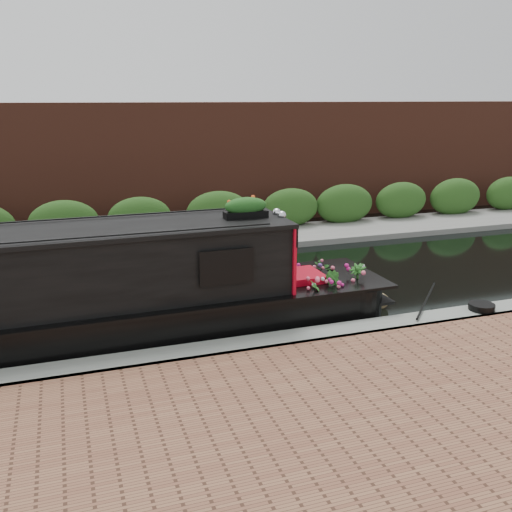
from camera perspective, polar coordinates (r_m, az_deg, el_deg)
name	(u,v)px	position (r m, az deg, el deg)	size (l,w,h in m)	color
ground	(182,296)	(12.48, -7.38, -3.99)	(80.00, 80.00, 0.00)	black
near_bank_coping	(223,360)	(9.51, -3.28, -10.35)	(40.00, 0.60, 0.50)	gray
near_bank_pavers	(319,509)	(6.56, 6.30, -23.84)	(40.00, 7.00, 0.50)	brown
far_bank_path	(152,249)	(16.44, -10.35, 0.70)	(40.00, 2.40, 0.34)	slate
far_hedge	(147,242)	(17.31, -10.81, 1.43)	(40.00, 1.10, 2.80)	#274F1A
far_brick_wall	(138,227)	(19.34, -11.72, 2.86)	(40.00, 1.00, 8.00)	#5C2C1F
narrowboat	(65,303)	(10.22, -18.55, -4.50)	(11.30, 2.13, 2.63)	black
rope_fender	(379,299)	(12.03, 12.16, -4.22)	(0.30, 0.30, 0.33)	olive
coiled_mooring_rope	(482,307)	(11.70, 21.63, -4.74)	(0.49, 0.49, 0.12)	black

